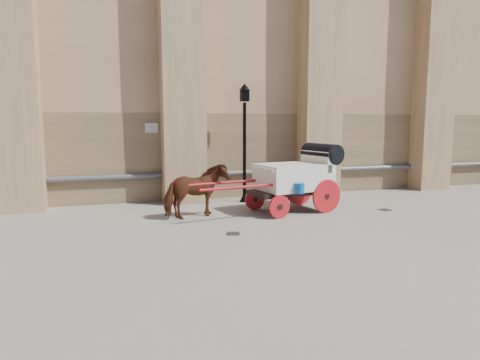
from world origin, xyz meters
name	(u,v)px	position (x,y,z in m)	size (l,w,h in m)	color
ground	(246,224)	(0.00, 0.00, 0.00)	(90.00, 90.00, 0.00)	slate
horse	(196,191)	(-1.09, 1.14, 0.76)	(0.82, 1.81, 1.53)	#5B2A18
carriage	(298,175)	(2.07, 1.22, 1.10)	(4.79, 2.05, 2.03)	black
street_lamp	(245,139)	(0.97, 3.10, 2.12)	(0.37, 0.37, 3.96)	black
drain_grate_near	(233,234)	(-0.60, -0.87, 0.01)	(0.32, 0.32, 0.01)	black
drain_grate_far	(385,210)	(4.70, 0.47, 0.01)	(0.32, 0.32, 0.01)	black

